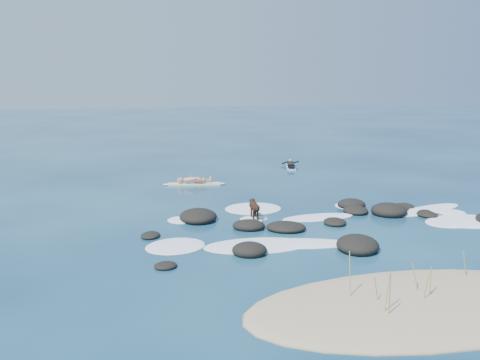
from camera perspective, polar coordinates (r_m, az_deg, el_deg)
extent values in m
plane|color=#0A2642|center=(20.98, 6.69, -4.24)|extent=(160.00, 160.00, 0.00)
ellipsoid|color=#9E8966|center=(14.03, 18.80, -12.60)|extent=(9.00, 4.40, 0.60)
cylinder|color=olive|center=(14.04, 18.21, -10.04)|extent=(0.20, 0.17, 0.88)
cylinder|color=olive|center=(13.66, 19.20, -10.95)|extent=(0.13, 0.03, 0.79)
cylinder|color=olive|center=(13.36, 11.65, -10.05)|extent=(0.07, 0.28, 1.20)
cylinder|color=olive|center=(12.56, 15.67, -11.87)|extent=(0.08, 0.10, 1.13)
cylinder|color=olive|center=(13.92, 19.65, -10.37)|extent=(0.04, 0.03, 0.88)
cylinder|color=olive|center=(15.65, 22.85, -8.34)|extent=(0.19, 0.04, 0.81)
cylinder|color=olive|center=(13.23, 14.36, -11.48)|extent=(0.18, 0.05, 0.75)
cylinder|color=olive|center=(12.72, 15.43, -11.66)|extent=(0.15, 0.08, 1.08)
ellipsoid|color=black|center=(23.82, 17.09, -2.68)|extent=(0.96, 1.00, 0.23)
ellipsoid|color=black|center=(22.42, 12.23, -3.19)|extent=(1.04, 1.23, 0.35)
ellipsoid|color=black|center=(23.19, 16.75, -3.01)|extent=(0.74, 0.74, 0.25)
ellipsoid|color=black|center=(16.90, 1.01, -7.49)|extent=(1.35, 1.32, 0.49)
ellipsoid|color=black|center=(19.54, 4.94, -5.05)|extent=(1.78, 1.64, 0.39)
ellipsoid|color=black|center=(23.23, 11.81, -2.59)|extent=(1.47, 1.40, 0.51)
ellipsoid|color=black|center=(18.91, -9.53, -5.85)|extent=(0.89, 1.01, 0.22)
ellipsoid|color=black|center=(23.08, 19.11, -3.25)|extent=(0.62, 0.54, 0.19)
ellipsoid|color=black|center=(20.66, -4.38, -4.30)|extent=(0.63, 0.59, 0.19)
ellipsoid|color=black|center=(20.83, -4.49, -3.91)|extent=(1.73, 1.95, 0.56)
ellipsoid|color=black|center=(22.62, 19.33, -3.50)|extent=(0.91, 1.03, 0.27)
ellipsoid|color=black|center=(17.72, 12.43, -6.79)|extent=(1.90, 2.07, 0.58)
ellipsoid|color=black|center=(20.54, 10.08, -4.45)|extent=(1.05, 1.15, 0.29)
ellipsoid|color=black|center=(15.93, -7.94, -9.05)|extent=(0.88, 0.85, 0.20)
ellipsoid|color=black|center=(22.43, 15.61, -3.17)|extent=(1.89, 1.89, 0.62)
ellipsoid|color=black|center=(19.63, 0.94, -4.90)|extent=(1.46, 1.33, 0.44)
ellipsoid|color=white|center=(23.64, 19.34, -3.03)|extent=(4.08, 2.32, 0.12)
ellipsoid|color=white|center=(22.28, 23.22, -4.14)|extent=(3.38, 2.60, 0.12)
ellipsoid|color=white|center=(17.70, 1.83, -7.02)|extent=(3.68, 1.94, 0.12)
ellipsoid|color=white|center=(23.56, 21.61, -3.24)|extent=(1.16, 1.11, 0.12)
ellipsoid|color=white|center=(23.33, 11.53, -2.81)|extent=(1.39, 1.62, 0.12)
ellipsoid|color=white|center=(22.28, 22.25, -4.07)|extent=(3.22, 2.36, 0.12)
ellipsoid|color=white|center=(17.77, -6.91, -7.02)|extent=(2.55, 2.41, 0.12)
ellipsoid|color=white|center=(22.55, 1.41, -3.07)|extent=(2.54, 2.29, 0.12)
ellipsoid|color=white|center=(18.00, 6.01, -6.76)|extent=(4.02, 2.02, 0.12)
ellipsoid|color=white|center=(20.89, -6.26, -4.27)|extent=(1.16, 1.19, 0.12)
ellipsoid|color=white|center=(21.36, 8.33, -3.98)|extent=(3.07, 1.26, 0.12)
ellipsoid|color=white|center=(20.94, 1.48, -4.17)|extent=(1.10, 0.90, 0.12)
cube|color=beige|center=(27.56, -4.91, -0.44)|extent=(2.72, 0.98, 0.09)
ellipsoid|color=beige|center=(27.58, -2.14, -0.39)|extent=(0.58, 0.39, 0.10)
ellipsoid|color=beige|center=(27.61, -7.68, -0.48)|extent=(0.58, 0.39, 0.10)
imported|color=tan|center=(27.40, -4.94, 1.43)|extent=(0.51, 0.69, 1.73)
cube|color=silver|center=(32.84, 5.44, 1.39)|extent=(1.10, 2.22, 0.08)
ellipsoid|color=silver|center=(33.91, 5.36, 1.70)|extent=(0.39, 0.53, 0.08)
cube|color=black|center=(32.81, 5.44, 1.65)|extent=(0.76, 1.39, 0.22)
sphere|color=tan|center=(33.55, 5.39, 2.06)|extent=(0.28, 0.28, 0.23)
cylinder|color=black|center=(33.71, 4.91, 1.89)|extent=(0.55, 0.15, 0.25)
cylinder|color=black|center=(33.73, 5.84, 1.88)|extent=(0.48, 0.42, 0.25)
cube|color=black|center=(32.09, 5.50, 1.37)|extent=(0.48, 0.62, 0.14)
cylinder|color=black|center=(20.71, 1.56, -2.85)|extent=(0.34, 0.64, 0.30)
sphere|color=black|center=(20.98, 1.41, -2.67)|extent=(0.34, 0.34, 0.32)
sphere|color=black|center=(20.45, 1.72, -3.04)|extent=(0.30, 0.30, 0.29)
sphere|color=black|center=(21.13, 1.31, -2.27)|extent=(0.24, 0.24, 0.23)
cone|color=black|center=(21.26, 1.24, -2.24)|extent=(0.13, 0.15, 0.12)
cone|color=black|center=(21.09, 1.16, -2.05)|extent=(0.11, 0.08, 0.11)
cone|color=black|center=(21.11, 1.48, -2.03)|extent=(0.11, 0.08, 0.11)
cylinder|color=black|center=(20.98, 1.22, -3.59)|extent=(0.08, 0.08, 0.41)
cylinder|color=black|center=(21.01, 1.66, -3.57)|extent=(0.08, 0.08, 0.41)
cylinder|color=black|center=(20.57, 1.46, -3.88)|extent=(0.08, 0.08, 0.41)
cylinder|color=black|center=(20.61, 1.90, -3.86)|extent=(0.08, 0.08, 0.41)
cylinder|color=black|center=(20.30, 1.80, -2.98)|extent=(0.07, 0.30, 0.18)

